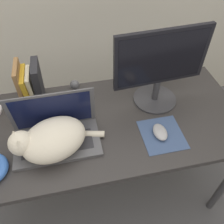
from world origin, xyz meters
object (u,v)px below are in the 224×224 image
at_px(laptop, 56,133).
at_px(cat, 51,139).
at_px(webcam, 75,85).
at_px(computer_mouse, 160,132).
at_px(external_monitor, 160,67).
at_px(book_row, 31,86).

xyz_separation_m(laptop, cat, (-0.02, -0.06, 0.03)).
xyz_separation_m(laptop, webcam, (0.12, 0.33, 0.00)).
bearing_deg(computer_mouse, cat, 177.77).
height_order(cat, computer_mouse, cat).
bearing_deg(webcam, external_monitor, -20.54).
relative_size(laptop, book_row, 1.58).
bearing_deg(cat, book_row, 103.33).
distance_m(computer_mouse, book_row, 0.70).
relative_size(external_monitor, computer_mouse, 4.58).
bearing_deg(laptop, cat, -110.75).
distance_m(laptop, cat, 0.07).
xyz_separation_m(external_monitor, computer_mouse, (-0.06, -0.24, -0.21)).
xyz_separation_m(laptop, external_monitor, (0.55, 0.16, 0.18)).
distance_m(external_monitor, webcam, 0.49).
distance_m(laptop, external_monitor, 0.60).
bearing_deg(cat, webcam, 69.42).
bearing_deg(external_monitor, book_row, 169.75).
xyz_separation_m(cat, webcam, (0.14, 0.38, -0.03)).
relative_size(laptop, external_monitor, 0.82).
bearing_deg(book_row, laptop, -70.07).
relative_size(computer_mouse, book_row, 0.42).
relative_size(laptop, cat, 0.94).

